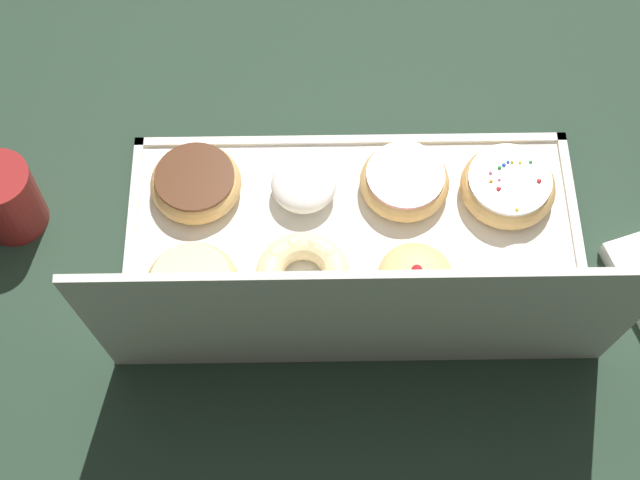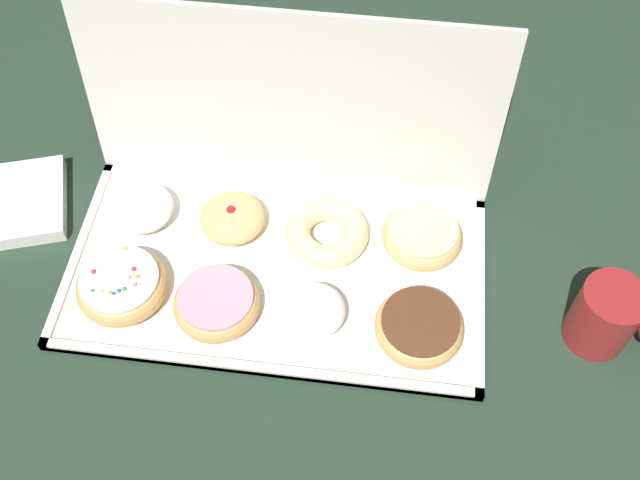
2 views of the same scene
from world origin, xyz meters
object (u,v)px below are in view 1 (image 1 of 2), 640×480
(donut_box, at_px, (354,240))
(cruller_donut_6, at_px, (303,276))
(powdered_filled_donut_4, at_px, (524,277))
(jelly_filled_donut_5, at_px, (415,277))
(chocolate_frosted_donut_3, at_px, (196,183))
(powdered_filled_donut_2, at_px, (304,185))
(glazed_ring_donut_7, at_px, (192,285))
(pink_frosted_donut_1, at_px, (405,181))
(coffee_mug, at_px, (2,198))
(sprinkle_donut_0, at_px, (508,186))

(donut_box, distance_m, cruller_donut_6, 0.09)
(powdered_filled_donut_4, relative_size, jelly_filled_donut_5, 0.97)
(chocolate_frosted_donut_3, relative_size, powdered_filled_donut_4, 1.31)
(powdered_filled_donut_2, distance_m, cruller_donut_6, 0.13)
(donut_box, bearing_deg, chocolate_frosted_donut_3, -19.91)
(donut_box, relative_size, chocolate_frosted_donut_3, 4.91)
(glazed_ring_donut_7, bearing_deg, pink_frosted_donut_1, -151.63)
(cruller_donut_6, bearing_deg, pink_frosted_donut_1, -134.73)
(donut_box, distance_m, pink_frosted_donut_1, 0.10)
(powdered_filled_donut_2, distance_m, powdered_filled_donut_4, 0.30)
(chocolate_frosted_donut_3, distance_m, coffee_mug, 0.24)
(sprinkle_donut_0, bearing_deg, donut_box, 17.21)
(sprinkle_donut_0, relative_size, jelly_filled_donut_5, 1.32)
(pink_frosted_donut_1, distance_m, glazed_ring_donut_7, 0.30)
(powdered_filled_donut_2, relative_size, coffee_mug, 0.82)
(jelly_filled_donut_5, distance_m, cruller_donut_6, 0.14)
(pink_frosted_donut_1, relative_size, powdered_filled_donut_2, 1.38)
(powdered_filled_donut_4, distance_m, coffee_mug, 0.64)
(donut_box, bearing_deg, powdered_filled_donut_4, 161.45)
(powdered_filled_donut_2, xyz_separation_m, glazed_ring_donut_7, (0.13, 0.14, -0.00))
(sprinkle_donut_0, height_order, glazed_ring_donut_7, sprinkle_donut_0)
(powdered_filled_donut_2, bearing_deg, cruller_donut_6, 89.21)
(cruller_donut_6, bearing_deg, chocolate_frosted_donut_3, -44.48)
(powdered_filled_donut_2, xyz_separation_m, coffee_mug, (0.37, 0.03, 0.02))
(powdered_filled_donut_4, bearing_deg, glazed_ring_donut_7, 0.49)
(jelly_filled_donut_5, bearing_deg, cruller_donut_6, -2.33)
(coffee_mug, bearing_deg, powdered_filled_donut_4, 170.40)
(pink_frosted_donut_1, xyz_separation_m, powdered_filled_donut_2, (0.13, 0.00, 0.00))
(sprinkle_donut_0, relative_size, pink_frosted_donut_1, 1.06)
(pink_frosted_donut_1, distance_m, jelly_filled_donut_5, 0.14)
(donut_box, bearing_deg, jelly_filled_donut_5, 137.10)
(coffee_mug, bearing_deg, glazed_ring_donut_7, 154.85)
(powdered_filled_donut_2, bearing_deg, sprinkle_donut_0, 178.69)
(donut_box, distance_m, powdered_filled_donut_2, 0.09)
(donut_box, height_order, glazed_ring_donut_7, glazed_ring_donut_7)
(chocolate_frosted_donut_3, distance_m, powdered_filled_donut_4, 0.42)
(chocolate_frosted_donut_3, relative_size, jelly_filled_donut_5, 1.26)
(powdered_filled_donut_4, xyz_separation_m, cruller_donut_6, (0.27, -0.01, -0.00))
(donut_box, relative_size, pink_frosted_donut_1, 4.99)
(pink_frosted_donut_1, distance_m, coffee_mug, 0.50)
(chocolate_frosted_donut_3, xyz_separation_m, coffee_mug, (0.23, 0.03, 0.02))
(pink_frosted_donut_1, height_order, jelly_filled_donut_5, jelly_filled_donut_5)
(chocolate_frosted_donut_3, xyz_separation_m, jelly_filled_donut_5, (-0.27, 0.14, 0.00))
(chocolate_frosted_donut_3, bearing_deg, powdered_filled_donut_2, 177.70)
(jelly_filled_donut_5, distance_m, coffee_mug, 0.51)
(coffee_mug, bearing_deg, cruller_donut_6, 164.80)
(sprinkle_donut_0, distance_m, pink_frosted_donut_1, 0.13)
(cruller_donut_6, xyz_separation_m, glazed_ring_donut_7, (0.13, 0.01, 0.00))
(powdered_filled_donut_4, relative_size, coffee_mug, 0.88)
(pink_frosted_donut_1, relative_size, cruller_donut_6, 0.98)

